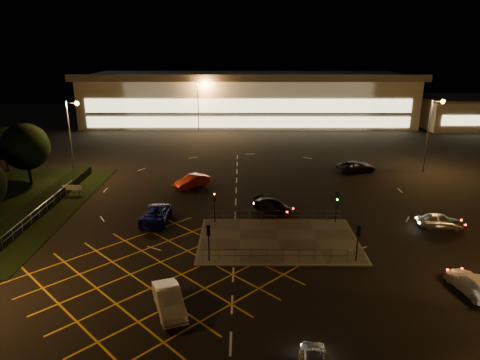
{
  "coord_description": "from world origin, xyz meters",
  "views": [
    {
      "loc": [
        -1.37,
        -37.3,
        17.05
      ],
      "look_at": [
        -1.53,
        9.86,
        2.0
      ],
      "focal_mm": 32.0,
      "sensor_mm": 36.0,
      "label": 1
    }
  ],
  "objects_px": {
    "car_queue_white": "(169,300)",
    "car_circ_red": "(192,181)",
    "car_left_blue": "(155,215)",
    "signal_nw": "(215,201)",
    "car_approach_white": "(473,284)",
    "signal_ne": "(337,201)",
    "car_far_dkgrey": "(273,206)",
    "car_east_grey": "(356,167)",
    "signal_sw": "(209,236)",
    "signal_se": "(358,236)",
    "car_right_silver": "(440,221)"
  },
  "relations": [
    {
      "from": "car_queue_white",
      "to": "car_circ_red",
      "type": "xyz_separation_m",
      "value": [
        -1.33,
        25.86,
        0.01
      ]
    },
    {
      "from": "car_left_blue",
      "to": "car_circ_red",
      "type": "height_order",
      "value": "car_circ_red"
    },
    {
      "from": "car_queue_white",
      "to": "signal_nw",
      "type": "bearing_deg",
      "value": 61.54
    },
    {
      "from": "car_approach_white",
      "to": "car_left_blue",
      "type": "bearing_deg",
      "value": -36.09
    },
    {
      "from": "car_approach_white",
      "to": "signal_ne",
      "type": "bearing_deg",
      "value": -69.42
    },
    {
      "from": "car_far_dkgrey",
      "to": "car_left_blue",
      "type": "bearing_deg",
      "value": 141.79
    },
    {
      "from": "car_far_dkgrey",
      "to": "car_east_grey",
      "type": "xyz_separation_m",
      "value": [
        12.57,
        14.82,
        0.1
      ]
    },
    {
      "from": "signal_sw",
      "to": "car_far_dkgrey",
      "type": "height_order",
      "value": "signal_sw"
    },
    {
      "from": "car_approach_white",
      "to": "signal_se",
      "type": "bearing_deg",
      "value": -41.19
    },
    {
      "from": "signal_ne",
      "to": "car_right_silver",
      "type": "xyz_separation_m",
      "value": [
        9.92,
        -1.05,
        -1.65
      ]
    },
    {
      "from": "car_far_dkgrey",
      "to": "car_circ_red",
      "type": "bearing_deg",
      "value": 87.51
    },
    {
      "from": "signal_nw",
      "to": "car_east_grey",
      "type": "distance_m",
      "value": 25.8
    },
    {
      "from": "car_east_grey",
      "to": "car_far_dkgrey",
      "type": "bearing_deg",
      "value": 122.94
    },
    {
      "from": "signal_ne",
      "to": "car_east_grey",
      "type": "bearing_deg",
      "value": 69.71
    },
    {
      "from": "car_left_blue",
      "to": "car_far_dkgrey",
      "type": "xyz_separation_m",
      "value": [
        11.96,
        2.9,
        -0.11
      ]
    },
    {
      "from": "car_approach_white",
      "to": "car_queue_white",
      "type": "bearing_deg",
      "value": -3.65
    },
    {
      "from": "signal_ne",
      "to": "car_east_grey",
      "type": "relative_size",
      "value": 0.58
    },
    {
      "from": "signal_ne",
      "to": "car_left_blue",
      "type": "xyz_separation_m",
      "value": [
        -17.95,
        0.11,
        -1.6
      ]
    },
    {
      "from": "car_queue_white",
      "to": "car_circ_red",
      "type": "distance_m",
      "value": 25.9
    },
    {
      "from": "car_far_dkgrey",
      "to": "car_east_grey",
      "type": "distance_m",
      "value": 19.43
    },
    {
      "from": "car_circ_red",
      "to": "car_approach_white",
      "type": "bearing_deg",
      "value": 2.56
    },
    {
      "from": "signal_ne",
      "to": "car_left_blue",
      "type": "height_order",
      "value": "signal_ne"
    },
    {
      "from": "signal_nw",
      "to": "signal_ne",
      "type": "xyz_separation_m",
      "value": [
        12.0,
        0.0,
        0.0
      ]
    },
    {
      "from": "car_queue_white",
      "to": "car_left_blue",
      "type": "distance_m",
      "value": 15.25
    },
    {
      "from": "car_queue_white",
      "to": "signal_ne",
      "type": "bearing_deg",
      "value": 25.97
    },
    {
      "from": "signal_nw",
      "to": "car_circ_red",
      "type": "xyz_separation_m",
      "value": [
        -3.51,
        11.2,
        -1.6
      ]
    },
    {
      "from": "car_far_dkgrey",
      "to": "car_circ_red",
      "type": "relative_size",
      "value": 0.97
    },
    {
      "from": "car_left_blue",
      "to": "car_right_silver",
      "type": "distance_m",
      "value": 27.89
    },
    {
      "from": "car_approach_white",
      "to": "car_right_silver",
      "type": "bearing_deg",
      "value": -112.88
    },
    {
      "from": "signal_se",
      "to": "car_far_dkgrey",
      "type": "distance_m",
      "value": 12.63
    },
    {
      "from": "car_queue_white",
      "to": "signal_se",
      "type": "bearing_deg",
      "value": 5.23
    },
    {
      "from": "car_right_silver",
      "to": "car_queue_white",
      "type": "bearing_deg",
      "value": 128.38
    },
    {
      "from": "signal_ne",
      "to": "signal_nw",
      "type": "bearing_deg",
      "value": 180.0
    },
    {
      "from": "signal_ne",
      "to": "car_left_blue",
      "type": "distance_m",
      "value": 18.02
    },
    {
      "from": "signal_se",
      "to": "signal_sw",
      "type": "bearing_deg",
      "value": 0.0
    },
    {
      "from": "car_left_blue",
      "to": "car_east_grey",
      "type": "xyz_separation_m",
      "value": [
        24.53,
        17.71,
        -0.01
      ]
    },
    {
      "from": "car_far_dkgrey",
      "to": "car_right_silver",
      "type": "xyz_separation_m",
      "value": [
        15.9,
        -4.05,
        0.07
      ]
    },
    {
      "from": "car_right_silver",
      "to": "signal_se",
      "type": "bearing_deg",
      "value": 133.89
    },
    {
      "from": "car_circ_red",
      "to": "signal_sw",
      "type": "bearing_deg",
      "value": -30.97
    },
    {
      "from": "car_far_dkgrey",
      "to": "car_circ_red",
      "type": "xyz_separation_m",
      "value": [
        -9.53,
        8.19,
        0.12
      ]
    },
    {
      "from": "signal_sw",
      "to": "signal_ne",
      "type": "bearing_deg",
      "value": -146.35
    },
    {
      "from": "signal_sw",
      "to": "signal_nw",
      "type": "bearing_deg",
      "value": -90.0
    },
    {
      "from": "signal_sw",
      "to": "signal_ne",
      "type": "distance_m",
      "value": 14.41
    },
    {
      "from": "signal_nw",
      "to": "car_approach_white",
      "type": "relative_size",
      "value": 0.66
    },
    {
      "from": "car_circ_red",
      "to": "signal_nw",
      "type": "bearing_deg",
      "value": -23.93
    },
    {
      "from": "car_far_dkgrey",
      "to": "car_right_silver",
      "type": "relative_size",
      "value": 1.07
    },
    {
      "from": "signal_sw",
      "to": "car_left_blue",
      "type": "distance_m",
      "value": 10.17
    },
    {
      "from": "car_queue_white",
      "to": "car_far_dkgrey",
      "type": "height_order",
      "value": "car_queue_white"
    },
    {
      "from": "signal_sw",
      "to": "car_approach_white",
      "type": "height_order",
      "value": "signal_sw"
    },
    {
      "from": "signal_nw",
      "to": "car_right_silver",
      "type": "distance_m",
      "value": 22.0
    }
  ]
}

